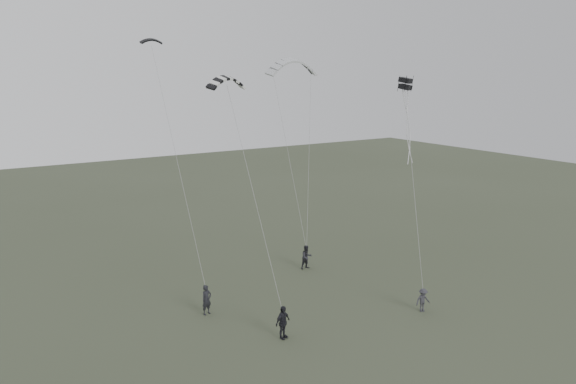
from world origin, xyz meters
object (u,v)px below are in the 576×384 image
flyer_left (207,300)px  kite_pale_large (292,60)px  flyer_far (423,300)px  kite_striped (227,78)px  kite_box (405,84)px  flyer_center (283,322)px  flyer_right (307,257)px  kite_dark_small (151,40)px

flyer_left → kite_pale_large: (12.21, 9.16, 14.65)m
flyer_far → kite_striped: size_ratio=0.57×
flyer_left → kite_box: 19.29m
kite_pale_large → kite_box: bearing=-77.0°
flyer_far → kite_striped: bearing=149.9°
flyer_left → flyer_center: (2.24, -5.25, 0.02)m
flyer_right → kite_pale_large: 15.92m
flyer_far → kite_dark_small: kite_dark_small is taller
flyer_center → kite_striped: kite_striped is taller
kite_striped → kite_box: (11.98, -2.81, -0.42)m
kite_pale_large → flyer_left: bearing=-140.4°
kite_dark_small → kite_striped: (2.32, -6.42, -2.45)m
flyer_center → flyer_far: bearing=-28.4°
flyer_right → kite_dark_small: kite_dark_small is taller
kite_dark_small → flyer_center: bearing=-74.3°
flyer_center → flyer_far: flyer_center is taller
kite_dark_small → kite_box: (14.29, -9.23, -2.87)m
flyer_far → kite_box: 14.34m
flyer_right → kite_striped: kite_striped is taller
flyer_right → kite_box: bearing=-49.2°
flyer_left → kite_pale_large: 21.16m
kite_box → flyer_center: bearing=171.7°
flyer_right → kite_box: 14.66m
flyer_left → flyer_center: bearing=-82.7°
flyer_right → kite_box: size_ratio=2.41×
kite_pale_large → kite_box: size_ratio=5.88×
kite_dark_small → flyer_far: bearing=-45.7°
kite_pale_large → kite_striped: kite_pale_large is taller
flyer_right → kite_striped: (-7.61, -2.44, 13.39)m
flyer_center → kite_striped: (-0.02, 6.28, 13.35)m
flyer_far → flyer_right: bearing=109.5°
flyer_far → kite_box: bearing=72.6°
kite_striped → flyer_center: bearing=-102.4°
flyer_right → kite_striped: bearing=-161.1°
flyer_left → flyer_far: size_ratio=1.25×
kite_pale_large → flyer_far: bearing=-89.8°
flyer_right → flyer_far: 10.48m
flyer_far → kite_dark_small: size_ratio=1.05×
kite_striped → flyer_left: bearing=-167.8°
flyer_center → kite_dark_small: kite_dark_small is taller
kite_pale_large → kite_striped: 12.95m
kite_box → kite_dark_small: bearing=122.6°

